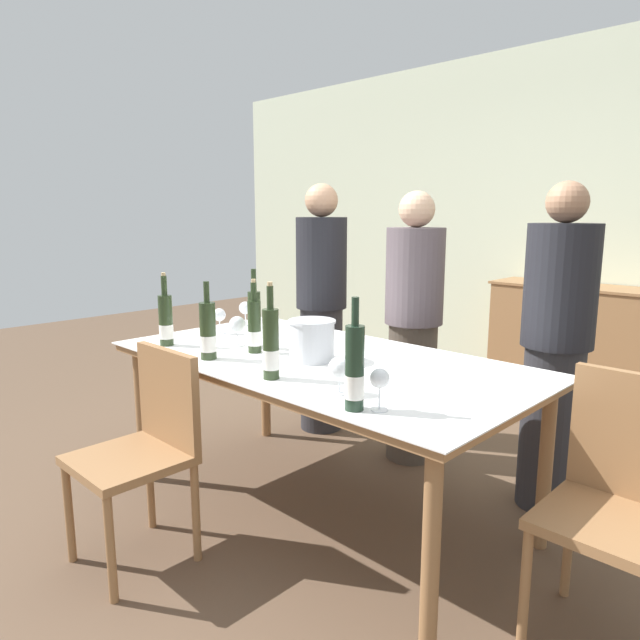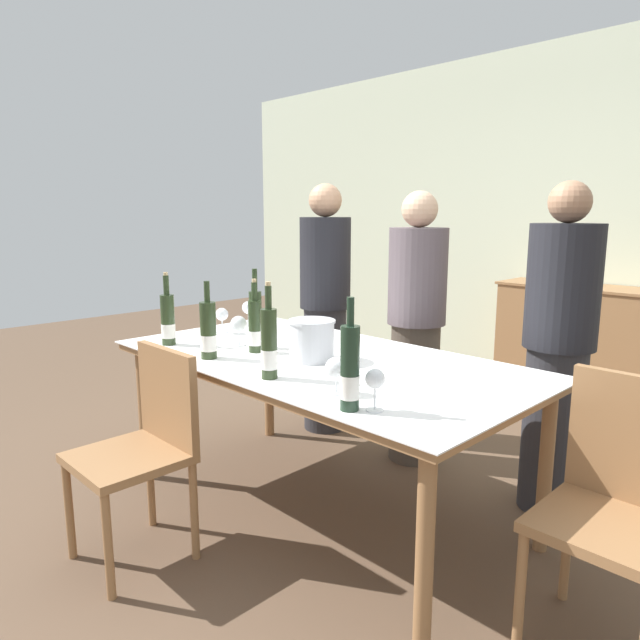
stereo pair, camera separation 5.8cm
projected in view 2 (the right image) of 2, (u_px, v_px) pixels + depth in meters
ground_plane at (320, 508)px, 2.82m from camera, size 12.00×12.00×0.00m
back_wall at (581, 218)px, 4.61m from camera, size 8.00×0.10×2.80m
sideboard_cabinet at (600, 345)px, 4.35m from camera, size 1.56×0.46×0.89m
dining_table at (320, 370)px, 2.69m from camera, size 2.02×1.06×0.77m
ice_bucket at (312, 339)px, 2.61m from camera, size 0.22×0.22×0.19m
wine_bottle_0 at (350, 370)px, 1.94m from camera, size 0.07×0.07×0.39m
wine_bottle_1 at (255, 327)px, 2.76m from camera, size 0.07×0.07×0.36m
wine_bottle_2 at (208, 332)px, 2.64m from camera, size 0.08×0.08×0.36m
wine_bottle_3 at (256, 320)px, 2.86m from camera, size 0.06×0.06×0.40m
wine_bottle_4 at (269, 345)px, 2.32m from camera, size 0.07×0.07×0.40m
wine_bottle_5 at (168, 320)px, 2.92m from camera, size 0.07×0.07×0.37m
wine_glass_0 at (336, 369)px, 2.12m from camera, size 0.09×0.09×0.14m
wine_glass_1 at (222, 315)px, 3.21m from camera, size 0.07×0.07×0.14m
wine_glass_2 at (239, 325)px, 2.90m from camera, size 0.09×0.09×0.15m
wine_glass_3 at (248, 308)px, 3.41m from camera, size 0.08×0.08×0.15m
wine_glass_4 at (375, 381)px, 1.94m from camera, size 0.07×0.07×0.15m
chair_right_end at (619, 496)px, 1.86m from camera, size 0.42×0.42×0.91m
chair_near_front at (146, 438)px, 2.38m from camera, size 0.42×0.42×0.88m
person_host at (325, 309)px, 3.74m from camera, size 0.33×0.33×1.62m
person_guest_left at (416, 330)px, 3.26m from camera, size 0.33×0.33×1.56m
person_guest_right at (558, 352)px, 2.69m from camera, size 0.33×0.33×1.58m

